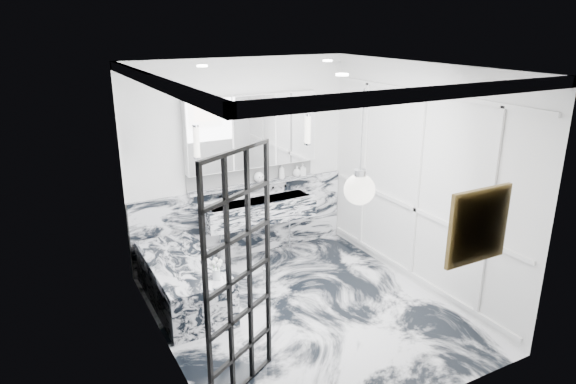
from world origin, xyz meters
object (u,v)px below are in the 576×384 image
trough_sink (259,210)px  mirror_cabinet (252,131)px  bathtub (184,281)px  crittall_door (239,278)px

trough_sink → mirror_cabinet: bearing=90.0°
trough_sink → mirror_cabinet: mirror_cabinet is taller
mirror_cabinet → bathtub: mirror_cabinet is taller
crittall_door → mirror_cabinet: 2.95m
mirror_cabinet → bathtub: bearing=-147.9°
trough_sink → mirror_cabinet: (-0.00, 0.17, 1.09)m
crittall_door → mirror_cabinet: (1.31, 2.55, 0.69)m
crittall_door → trough_sink: (1.31, 2.38, -0.40)m
mirror_cabinet → bathtub: (-1.32, -0.83, -1.54)m
crittall_door → trough_sink: size_ratio=1.41×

